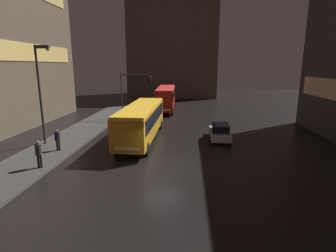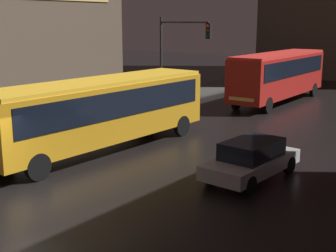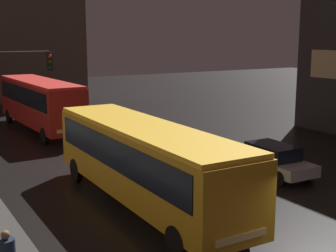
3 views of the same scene
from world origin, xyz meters
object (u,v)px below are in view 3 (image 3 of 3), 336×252
car_taxi (272,159)px  traffic_light_main (7,83)px  bus_near (144,157)px  bus_far (40,100)px

car_taxi → traffic_light_main: bearing=-39.3°
bus_near → car_taxi: (6.96, 0.56, -1.18)m
bus_near → bus_far: bus_far is taller
bus_far → bus_near: bearing=85.5°
car_taxi → bus_near: bearing=7.1°
car_taxi → traffic_light_main: (-9.69, 8.64, 3.23)m
bus_near → car_taxi: 7.08m
bus_far → traffic_light_main: bearing=61.4°
bus_near → car_taxi: size_ratio=2.62×
bus_near → traffic_light_main: traffic_light_main is taller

